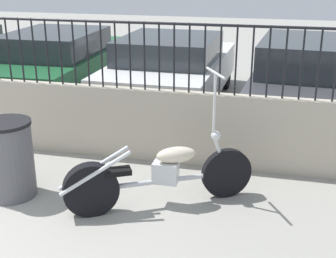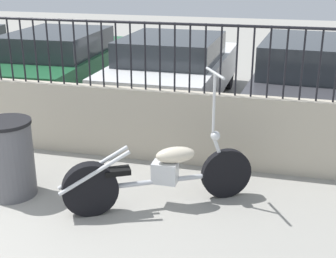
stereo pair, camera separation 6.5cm
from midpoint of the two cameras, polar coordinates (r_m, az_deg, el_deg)
name	(u,v)px [view 1 (the left image)]	position (r m, az deg, el deg)	size (l,w,h in m)	color
low_wall	(47,117)	(6.97, -14.83, 1.47)	(10.70, 0.18, 1.00)	#B2A893
fence_railing	(40,41)	(6.72, -15.66, 10.30)	(10.70, 0.04, 0.89)	black
motorcycle_silver	(151,176)	(5.20, -2.41, -5.77)	(1.99, 1.19, 1.51)	black
trash_bin	(9,159)	(5.72, -19.14, -3.48)	(0.59, 0.59, 0.92)	#56565B
car_green	(60,61)	(9.94, -13.27, 8.02)	(1.92, 4.46, 1.29)	black
car_white	(171,69)	(9.02, 0.22, 7.38)	(1.97, 4.14, 1.30)	black
car_dark_grey	(309,79)	(8.43, 16.55, 5.89)	(2.07, 4.44, 1.40)	black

